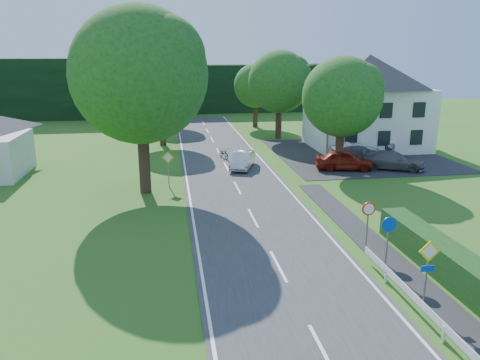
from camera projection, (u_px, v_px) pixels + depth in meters
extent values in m
cube|color=#353537|center=(247.00, 207.00, 27.38)|extent=(7.00, 80.00, 0.04)
cube|color=#262629|center=(356.00, 154.00, 41.52)|extent=(14.00, 16.00, 0.04)
cube|color=white|center=(192.00, 209.00, 26.90)|extent=(0.12, 80.00, 0.01)
cube|color=white|center=(301.00, 204.00, 27.84)|extent=(0.12, 80.00, 0.01)
cube|color=black|center=(249.00, 88.00, 71.50)|extent=(30.00, 5.00, 7.00)
cube|color=white|center=(366.00, 118.00, 43.93)|extent=(10.00, 8.00, 5.60)
pyramid|color=black|center=(369.00, 71.00, 42.80)|extent=(10.60, 8.40, 3.00)
cylinder|color=slate|center=(328.00, 115.00, 37.06)|extent=(0.16, 0.16, 8.00)
cylinder|color=slate|center=(321.00, 64.00, 35.91)|extent=(1.70, 0.10, 0.10)
cube|color=slate|center=(310.00, 65.00, 35.80)|extent=(0.50, 0.18, 0.12)
cylinder|color=slate|center=(426.00, 277.00, 16.24)|extent=(0.07, 0.07, 2.40)
cube|color=yellow|center=(429.00, 251.00, 15.95)|extent=(0.78, 0.04, 0.78)
cube|color=white|center=(429.00, 251.00, 15.95)|extent=(0.57, 0.05, 0.57)
cube|color=#0C3FB7|center=(427.00, 269.00, 16.12)|extent=(0.50, 0.04, 0.22)
cylinder|color=slate|center=(387.00, 246.00, 19.13)|extent=(0.07, 0.07, 2.20)
cylinder|color=#0C3FB7|center=(389.00, 224.00, 18.85)|extent=(0.64, 0.04, 0.64)
cylinder|color=slate|center=(367.00, 228.00, 21.04)|extent=(0.07, 0.07, 2.20)
cylinder|color=red|center=(369.00, 209.00, 20.76)|extent=(0.64, 0.04, 0.64)
cylinder|color=white|center=(369.00, 209.00, 20.74)|extent=(0.48, 0.04, 0.48)
cylinder|color=slate|center=(169.00, 171.00, 31.21)|extent=(0.07, 0.07, 2.20)
cube|color=yellow|center=(168.00, 157.00, 30.93)|extent=(0.78, 0.04, 0.78)
cube|color=white|center=(168.00, 157.00, 30.93)|extent=(0.57, 0.05, 0.57)
imported|color=silver|center=(243.00, 160.00, 36.33)|extent=(2.65, 4.25, 1.32)
imported|color=black|center=(224.00, 153.00, 39.77)|extent=(1.11, 1.87, 0.93)
imported|color=maroon|center=(344.00, 160.00, 35.82)|extent=(4.61, 2.60, 1.48)
imported|color=#BDBCC1|center=(357.00, 151.00, 39.30)|extent=(4.34, 1.62, 1.42)
imported|color=#56575C|center=(393.00, 160.00, 36.03)|extent=(5.11, 3.87, 1.38)
imported|color=#98999F|center=(394.00, 143.00, 42.85)|extent=(5.80, 4.93, 1.48)
imported|color=red|center=(340.00, 140.00, 43.05)|extent=(2.65, 2.68, 1.88)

